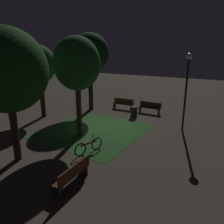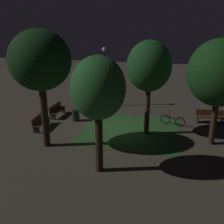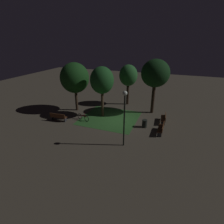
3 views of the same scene
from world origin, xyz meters
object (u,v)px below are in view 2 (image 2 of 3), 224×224
Objects in this scene: tree_tall_center at (220,73)px; tree_near_wall at (40,61)px; bench_back_row at (57,110)px; tree_lawn_side at (149,67)px; bench_corner at (210,116)px; lamp_post_path_center at (104,67)px; trash_bin at (76,115)px; bicycle at (173,120)px; tree_right_canopy at (98,89)px; bench_near_trees at (40,121)px.

tree_tall_center is 0.93× the size of tree_near_wall.
tree_lawn_side is (1.66, 6.74, 3.63)m from bench_back_row.
lamp_post_path_center reaches higher than bench_corner.
bench_corner is 2.30× the size of trash_bin.
bench_back_row is at bearing -88.84° from bicycle.
bicycle is at bearing 96.62° from trash_bin.
trash_bin is at bearing 178.71° from tree_near_wall.
bench_corner is 0.33× the size of tree_lawn_side.
bench_back_row is 5.03m from lamp_post_path_center.
lamp_post_path_center is (-9.77, -2.50, -0.67)m from tree_right_canopy.
bench_back_row is 8.26m from bicycle.
tree_right_canopy reaches higher than lamp_post_path_center.
lamp_post_path_center is at bearing -125.23° from tree_tall_center.
bench_corner is at bearing 101.73° from trash_bin.
tree_tall_center reaches higher than tree_right_canopy.
lamp_post_path_center is at bearing -119.20° from bicycle.
tree_lawn_side is 6.35m from trash_bin.
tree_right_canopy is at bearing -24.66° from bicycle.
bench_corner is at bearing 126.64° from tree_lawn_side.
bicycle reaches higher than trash_bin.
bench_corner is 8.66m from lamp_post_path_center.
bench_back_row and bench_near_trees have the same top height.
tree_right_canopy is (6.50, 5.20, 3.37)m from bench_back_row.
tree_right_canopy is 1.12× the size of lamp_post_path_center.
bench_near_trees and bench_corner have the same top height.
tree_tall_center reaches higher than bench_back_row.
bench_back_row and bench_corner have the same top height.
lamp_post_path_center is at bearing 140.52° from bench_back_row.
tree_lawn_side is at bearing -39.68° from bicycle.
tree_near_wall is at bearing -53.84° from bicycle.
tree_tall_center is 7.28× the size of trash_bin.
bicycle is (1.10, -2.42, -0.14)m from bench_corner.
lamp_post_path_center is at bearing -165.66° from tree_right_canopy.
bicycle is (-0.17, 8.26, -0.14)m from bench_back_row.
bench_near_trees is 7.70m from tree_lawn_side.
bench_corner is at bearing 176.58° from tree_tall_center.
tree_near_wall is (3.03, -5.13, 0.54)m from tree_lawn_side.
bench_back_row is 2.44m from bench_near_trees.
bench_back_row is 1.12× the size of bicycle.
tree_near_wall is (5.96, -9.07, 4.18)m from bench_corner.
lamp_post_path_center is (-2.00, -7.98, 2.70)m from bench_corner.
tree_near_wall is 3.88× the size of bicycle.
tree_right_canopy is 6.62× the size of trash_bin.
bench_corner is 0.29× the size of tree_near_wall.
tree_lawn_side is 3.77m from tree_tall_center.
tree_right_canopy is 3.27× the size of bicycle.
tree_near_wall is at bearing -1.29° from trash_bin.
lamp_post_path_center reaches higher than bicycle.
tree_right_canopy reaches higher than trash_bin.
bench_near_trees is at bearing -70.84° from bench_corner.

